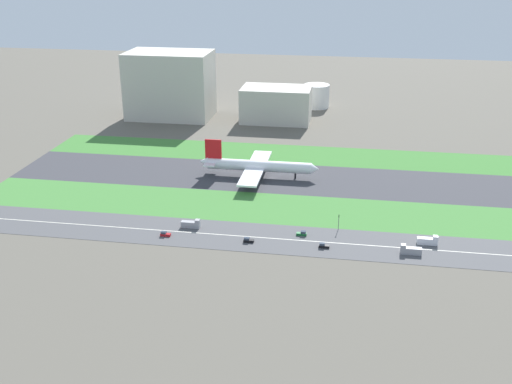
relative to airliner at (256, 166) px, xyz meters
name	(u,v)px	position (x,y,z in m)	size (l,w,h in m)	color
ground_plane	(272,178)	(8.74, 0.00, -6.23)	(800.00, 800.00, 0.00)	#5B564C
runway	(272,178)	(8.74, 0.00, -6.18)	(280.00, 46.00, 0.10)	#38383D
grass_median_north	(281,154)	(8.74, 41.00, -6.18)	(280.00, 36.00, 0.10)	#3D7A33
grass_median_south	(260,207)	(8.74, -41.00, -6.18)	(280.00, 36.00, 0.10)	#427F38
highway	(249,237)	(8.74, -73.00, -6.18)	(280.00, 28.00, 0.10)	#4C4C4F
highway_centerline	(249,237)	(8.74, -73.00, -6.13)	(266.00, 0.50, 0.01)	silver
airliner	(256,166)	(0.00, 0.00, 0.00)	(65.00, 56.00, 19.70)	white
truck_1	(428,241)	(83.71, -68.00, -4.56)	(8.40, 2.50, 4.00)	silver
car_2	(324,246)	(40.94, -78.00, -5.31)	(4.40, 1.80, 2.00)	black
truck_0	(191,224)	(-18.01, -68.00, -4.56)	(8.40, 2.50, 4.00)	#99999E
car_3	(248,240)	(9.35, -78.00, -5.31)	(4.40, 1.80, 2.00)	black
car_1	(302,234)	(31.13, -68.00, -5.31)	(4.40, 1.80, 2.00)	#19662D
car_0	(165,234)	(-26.93, -78.00, -5.31)	(4.40, 1.80, 2.00)	#B2191E
truck_2	(410,250)	(75.85, -78.00, -4.56)	(8.40, 2.50, 4.00)	#99999E
traffic_light	(339,221)	(46.33, -60.01, -1.94)	(0.36, 0.50, 7.20)	#4C4C51
terminal_building	(170,85)	(-81.26, 114.00, 17.25)	(59.42, 37.74, 46.96)	beige
hangar_building	(276,104)	(-4.12, 114.00, 5.88)	(48.43, 30.00, 24.22)	beige
fuel_tank_west	(316,96)	(21.27, 159.00, 2.62)	(19.67, 19.67, 17.70)	silver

